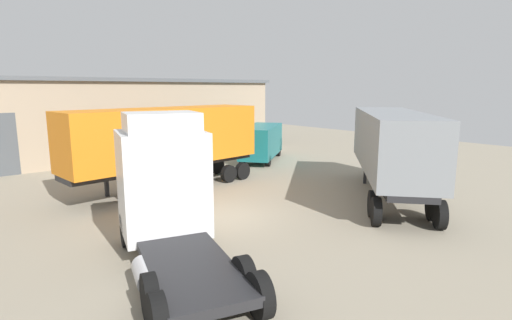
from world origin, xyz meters
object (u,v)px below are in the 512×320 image
object	(u,v)px
tractor_unit_white	(166,189)
delivery_van_teal	(262,141)
container_trailer_green	(166,138)
container_trailer_black	(392,144)

from	to	relation	value
tractor_unit_white	delivery_van_teal	distance (m)	16.42
tractor_unit_white	delivery_van_teal	bearing A→B (deg)	-34.92
delivery_van_teal	container_trailer_green	bearing A→B (deg)	161.94
tractor_unit_white	container_trailer_green	bearing A→B (deg)	-11.75
container_trailer_green	delivery_van_teal	world-z (taller)	container_trailer_green
container_trailer_green	delivery_van_teal	distance (m)	9.57
container_trailer_black	tractor_unit_white	bearing A→B (deg)	134.54
delivery_van_teal	container_trailer_black	size ratio (longest dim) A/B	0.64
container_trailer_black	delivery_van_teal	bearing A→B (deg)	39.26
tractor_unit_white	container_trailer_green	distance (m)	8.15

